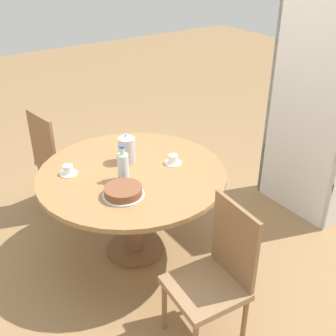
% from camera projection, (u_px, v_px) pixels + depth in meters
% --- Properties ---
extents(ground_plane, '(14.00, 14.00, 0.00)m').
position_uv_depth(ground_plane, '(136.00, 249.00, 3.49)').
color(ground_plane, '#937047').
extents(dining_table, '(1.41, 1.41, 0.74)m').
position_uv_depth(dining_table, '(132.00, 185.00, 3.18)').
color(dining_table, brown).
rests_on(dining_table, ground_plane).
extents(chair_a, '(0.45, 0.45, 0.96)m').
position_uv_depth(chair_a, '(215.00, 275.00, 2.53)').
color(chair_a, olive).
rests_on(chair_a, ground_plane).
extents(chair_b, '(0.48, 0.48, 0.96)m').
position_uv_depth(chair_b, '(58.00, 159.00, 3.83)').
color(chair_b, olive).
rests_on(chair_b, ground_plane).
extents(bookshelf, '(0.81, 0.28, 1.89)m').
position_uv_depth(bookshelf, '(311.00, 120.00, 3.62)').
color(bookshelf, silver).
rests_on(bookshelf, ground_plane).
extents(coffee_pot, '(0.13, 0.13, 0.24)m').
position_uv_depth(coffee_pot, '(127.00, 149.00, 3.21)').
color(coffee_pot, silver).
rests_on(coffee_pot, dining_table).
extents(water_bottle, '(0.08, 0.08, 0.27)m').
position_uv_depth(water_bottle, '(123.00, 166.00, 2.97)').
color(water_bottle, silver).
rests_on(water_bottle, dining_table).
extents(cake_main, '(0.29, 0.29, 0.07)m').
position_uv_depth(cake_main, '(123.00, 192.00, 2.82)').
color(cake_main, silver).
rests_on(cake_main, dining_table).
extents(cup_a, '(0.13, 0.13, 0.07)m').
position_uv_depth(cup_a, '(173.00, 160.00, 3.22)').
color(cup_a, white).
rests_on(cup_a, dining_table).
extents(cup_b, '(0.13, 0.13, 0.07)m').
position_uv_depth(cup_b, '(68.00, 170.00, 3.08)').
color(cup_b, white).
rests_on(cup_b, dining_table).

